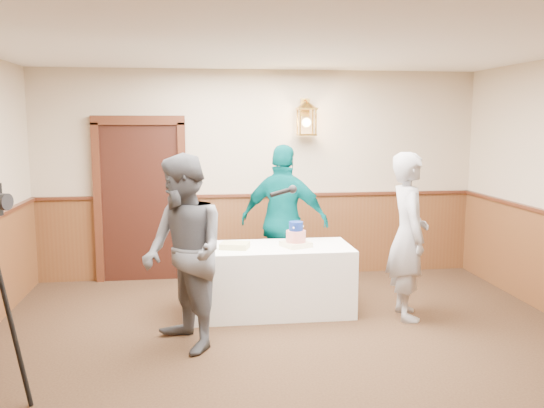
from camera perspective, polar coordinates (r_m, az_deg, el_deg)
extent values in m
plane|color=black|center=(4.83, 3.67, -17.79)|extent=(7.00, 7.00, 0.00)
cube|color=#BDAD8D|center=(7.84, -1.17, 2.95)|extent=(6.00, 0.02, 2.80)
cube|color=white|center=(4.40, 4.01, 17.15)|extent=(6.00, 7.00, 0.02)
cube|color=brown|center=(7.94, -1.14, -3.18)|extent=(5.98, 0.04, 1.10)
cube|color=#482113|center=(7.83, -1.14, 0.89)|extent=(5.98, 0.07, 0.04)
cube|color=black|center=(7.82, -12.86, 0.15)|extent=(1.00, 0.06, 2.10)
cube|color=white|center=(6.45, -0.23, -7.47)|extent=(1.80, 0.80, 0.75)
cube|color=#F8EDBA|center=(6.34, 2.38, -4.00)|extent=(0.36, 0.36, 0.05)
cylinder|color=red|center=(6.32, 2.38, -3.20)|extent=(0.22, 0.22, 0.13)
cylinder|color=navy|center=(6.30, 2.39, -2.20)|extent=(0.15, 0.15, 0.10)
cube|color=#D9D881|center=(6.26, -3.72, -4.13)|extent=(0.35, 0.30, 0.06)
cube|color=#9BBF87|center=(6.34, -6.77, -4.02)|extent=(0.27, 0.22, 0.06)
imported|color=#53555B|center=(5.37, -8.74, -4.82)|extent=(1.01, 1.10, 1.83)
cylinder|color=black|center=(5.65, 0.87, 1.16)|extent=(0.23, 0.11, 0.09)
sphere|color=black|center=(5.70, 2.06, 1.47)|extent=(0.08, 0.08, 0.08)
imported|color=#9A9A9F|center=(6.34, 13.33, -3.09)|extent=(0.49, 0.69, 1.80)
imported|color=#005051|center=(6.92, 1.21, -1.73)|extent=(1.17, 0.86, 1.85)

